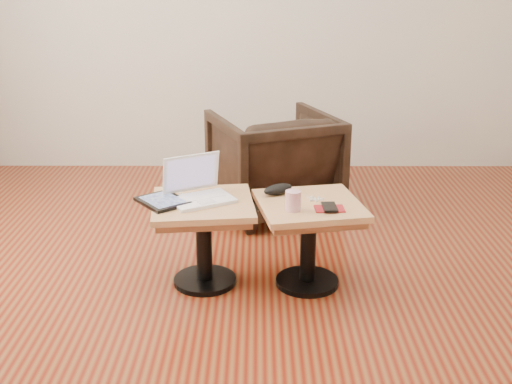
{
  "coord_description": "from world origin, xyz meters",
  "views": [
    {
      "loc": [
        -0.03,
        -2.87,
        1.57
      ],
      "look_at": [
        -0.04,
        0.16,
        0.51
      ],
      "focal_mm": 45.0,
      "sensor_mm": 36.0,
      "label": 1
    }
  ],
  "objects_px": {
    "side_table_right": "(309,223)",
    "laptop": "(198,191)",
    "striped_cup": "(293,201)",
    "armchair": "(274,163)",
    "side_table_left": "(203,222)"
  },
  "relations": [
    {
      "from": "armchair",
      "to": "side_table_left",
      "type": "bearing_deg",
      "value": 48.66
    },
    {
      "from": "armchair",
      "to": "side_table_right",
      "type": "bearing_deg",
      "value": 77.2
    },
    {
      "from": "side_table_right",
      "to": "armchair",
      "type": "relative_size",
      "value": 0.78
    },
    {
      "from": "side_table_right",
      "to": "striped_cup",
      "type": "xyz_separation_m",
      "value": [
        -0.09,
        -0.11,
        0.16
      ]
    },
    {
      "from": "side_table_right",
      "to": "side_table_left",
      "type": "bearing_deg",
      "value": 167.88
    },
    {
      "from": "striped_cup",
      "to": "armchair",
      "type": "distance_m",
      "value": 1.18
    },
    {
      "from": "striped_cup",
      "to": "armchair",
      "type": "xyz_separation_m",
      "value": [
        -0.07,
        1.16,
        -0.16
      ]
    },
    {
      "from": "striped_cup",
      "to": "armchair",
      "type": "bearing_deg",
      "value": 93.26
    },
    {
      "from": "side_table_right",
      "to": "laptop",
      "type": "distance_m",
      "value": 0.59
    },
    {
      "from": "laptop",
      "to": "striped_cup",
      "type": "relative_size",
      "value": 3.95
    },
    {
      "from": "striped_cup",
      "to": "side_table_left",
      "type": "bearing_deg",
      "value": 164.45
    },
    {
      "from": "side_table_right",
      "to": "laptop",
      "type": "relative_size",
      "value": 1.51
    },
    {
      "from": "striped_cup",
      "to": "side_table_right",
      "type": "bearing_deg",
      "value": 51.39
    },
    {
      "from": "side_table_left",
      "to": "armchair",
      "type": "bearing_deg",
      "value": 63.44
    },
    {
      "from": "side_table_right",
      "to": "laptop",
      "type": "xyz_separation_m",
      "value": [
        -0.56,
        0.05,
        0.16
      ]
    }
  ]
}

